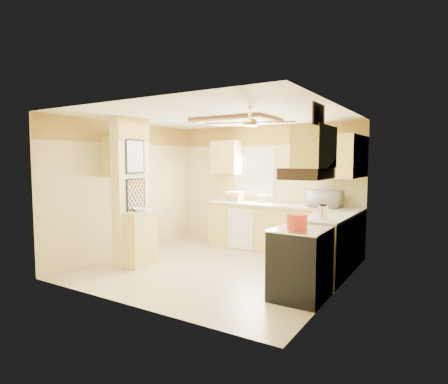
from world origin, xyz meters
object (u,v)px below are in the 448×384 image
Objects in this scene: stove at (300,263)px; bowl at (140,210)px; microwave at (326,199)px; dutch_oven at (297,221)px; kettle at (323,212)px.

stove is 4.00× the size of bowl.
microwave is 2.46× the size of bowl.
stove is 0.55m from dutch_oven.
dutch_oven reaches higher than stove.
microwave is at bearing 98.55° from stove.
kettle reaches higher than stove.
dutch_oven is at bearing -131.06° from stove.
stove is 3.25× the size of dutch_oven.
bowl is at bearing -179.26° from stove.
bowl is 2.75m from dutch_oven.
microwave is at bearing 41.75° from bowl.
microwave reaches higher than bowl.
dutch_oven is (0.29, -2.20, -0.09)m from microwave.
microwave is at bearing 105.16° from kettle.
microwave reaches higher than dutch_oven.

